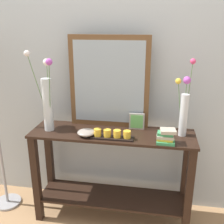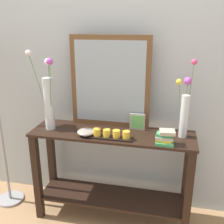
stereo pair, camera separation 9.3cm
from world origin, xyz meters
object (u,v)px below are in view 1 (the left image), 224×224
object	(u,v)px
console_table	(112,168)
picture_frame_small	(137,121)
mirror_leaning	(109,82)
book_stack	(166,137)
decorative_bowl	(86,132)
candle_tray	(112,135)
tall_vase_left	(47,99)
vase_right	(184,107)

from	to	relation	value
console_table	picture_frame_small	xyz separation A→B (m)	(0.18, 0.10, 0.38)
mirror_leaning	book_stack	bearing A→B (deg)	-30.66
mirror_leaning	decorative_bowl	xyz separation A→B (m)	(-0.13, -0.25, -0.34)
console_table	book_stack	xyz separation A→B (m)	(0.41, -0.12, 0.37)
console_table	decorative_bowl	world-z (taller)	decorative_bowl
decorative_bowl	mirror_leaning	bearing A→B (deg)	62.07
candle_tray	book_stack	bearing A→B (deg)	-2.50
console_table	picture_frame_small	distance (m)	0.44
candle_tray	picture_frame_small	bearing A→B (deg)	51.53
mirror_leaning	candle_tray	size ratio (longest dim) A/B	2.31
tall_vase_left	decorative_bowl	bearing A→B (deg)	-11.78
picture_frame_small	decorative_bowl	xyz separation A→B (m)	(-0.36, -0.20, -0.04)
console_table	vase_right	distance (m)	0.76
vase_right	candle_tray	size ratio (longest dim) A/B	1.80
candle_tray	picture_frame_small	size ratio (longest dim) A/B	2.37
mirror_leaning	decorative_bowl	bearing A→B (deg)	-117.93
vase_right	decorative_bowl	distance (m)	0.76
tall_vase_left	decorative_bowl	world-z (taller)	tall_vase_left
candle_tray	decorative_bowl	xyz separation A→B (m)	(-0.20, 0.01, 0.00)
decorative_bowl	candle_tray	bearing A→B (deg)	-2.47
console_table	mirror_leaning	bearing A→B (deg)	108.23
book_stack	picture_frame_small	bearing A→B (deg)	135.19
mirror_leaning	tall_vase_left	bearing A→B (deg)	-158.56
console_table	book_stack	size ratio (longest dim) A/B	9.43
picture_frame_small	candle_tray	bearing A→B (deg)	-128.47
mirror_leaning	decorative_bowl	size ratio (longest dim) A/B	5.31
vase_right	decorative_bowl	xyz separation A→B (m)	(-0.72, -0.15, -0.20)
tall_vase_left	picture_frame_small	world-z (taller)	tall_vase_left
tall_vase_left	candle_tray	bearing A→B (deg)	-8.29
candle_tray	picture_frame_small	xyz separation A→B (m)	(0.17, 0.21, 0.04)
console_table	candle_tray	distance (m)	0.36
mirror_leaning	tall_vase_left	xyz separation A→B (m)	(-0.46, -0.18, -0.11)
vase_right	decorative_bowl	world-z (taller)	vase_right
candle_tray	picture_frame_small	world-z (taller)	picture_frame_small
mirror_leaning	picture_frame_small	xyz separation A→B (m)	(0.23, -0.05, -0.30)
console_table	book_stack	bearing A→B (deg)	-16.56
console_table	mirror_leaning	world-z (taller)	mirror_leaning
console_table	vase_right	size ratio (longest dim) A/B	2.25
picture_frame_small	book_stack	world-z (taller)	picture_frame_small
mirror_leaning	vase_right	distance (m)	0.61
mirror_leaning	tall_vase_left	world-z (taller)	mirror_leaning
mirror_leaning	vase_right	xyz separation A→B (m)	(0.59, -0.10, -0.14)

